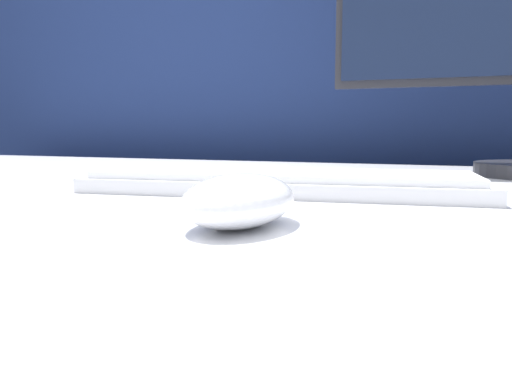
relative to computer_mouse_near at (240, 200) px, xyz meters
The scene contains 3 objects.
partition_panel 0.84m from the computer_mouse_near, 89.26° to the left, with size 5.00×0.03×1.37m.
computer_mouse_near is the anchor object (origin of this frame).
keyboard 0.20m from the computer_mouse_near, 99.27° to the left, with size 0.45×0.17×0.02m.
Camera 1 is at (0.12, -0.44, 0.79)m, focal length 35.00 mm.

